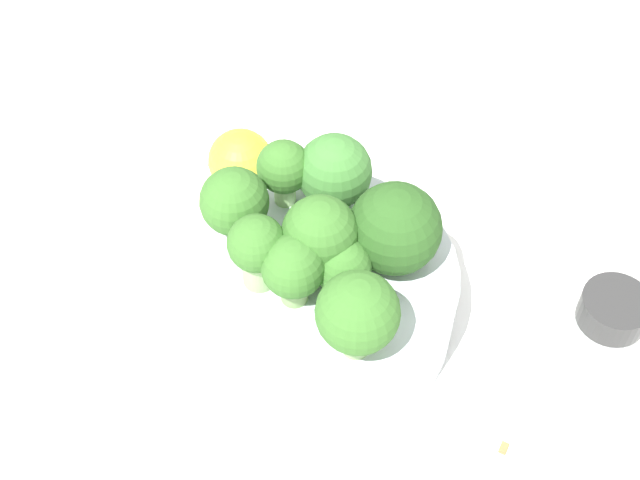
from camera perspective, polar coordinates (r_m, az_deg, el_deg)
ground_plane at (r=0.58m, az=-0.00°, el=-5.20°), size 3.00×3.00×0.00m
bowl at (r=0.56m, az=-0.00°, el=-3.65°), size 0.17×0.17×0.05m
broccoli_floret_0 at (r=0.51m, az=-0.04°, el=0.61°), size 0.04×0.04×0.06m
broccoli_floret_1 at (r=0.48m, az=2.42°, el=-4.76°), size 0.05×0.05×0.06m
broccoli_floret_2 at (r=0.52m, az=4.69°, el=1.10°), size 0.06×0.06×0.06m
broccoli_floret_3 at (r=0.50m, az=-1.72°, el=-1.84°), size 0.04×0.04×0.05m
broccoli_floret_4 at (r=0.51m, az=-4.03°, el=-0.64°), size 0.03×0.03×0.05m
broccoli_floret_5 at (r=0.53m, az=-5.50°, el=2.40°), size 0.04×0.04×0.05m
broccoli_floret_6 at (r=0.51m, az=1.43°, el=-1.75°), size 0.03×0.03×0.04m
broccoli_floret_7 at (r=0.55m, az=0.92°, el=4.38°), size 0.05×0.05×0.05m
broccoli_floret_8 at (r=0.55m, az=-2.33°, el=4.56°), size 0.03×0.03×0.05m
pepper_shaker at (r=0.55m, az=17.49°, el=-6.10°), size 0.04×0.04×0.08m
lemon_wedge at (r=0.64m, az=-5.10°, el=5.06°), size 0.05×0.05×0.05m
almond_crumb_0 at (r=0.64m, az=4.15°, el=2.87°), size 0.01×0.01×0.01m
almond_crumb_1 at (r=0.54m, az=11.71°, el=-12.83°), size 0.01×0.01×0.01m
almond_crumb_2 at (r=0.64m, az=-2.68°, el=2.65°), size 0.01×0.01×0.01m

